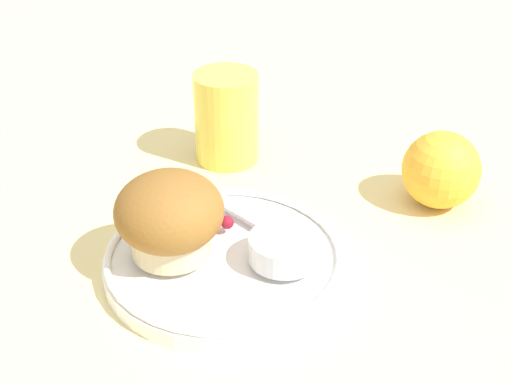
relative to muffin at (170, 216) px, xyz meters
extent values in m
plane|color=beige|center=(0.04, 0.04, -0.06)|extent=(3.00, 3.00, 0.00)
cylinder|color=white|center=(0.04, 0.02, -0.05)|extent=(0.21, 0.21, 0.01)
torus|color=white|center=(0.04, 0.02, -0.04)|extent=(0.20, 0.20, 0.01)
cylinder|color=beige|center=(0.00, 0.00, -0.02)|extent=(0.07, 0.07, 0.03)
ellipsoid|color=brown|center=(0.00, 0.00, 0.01)|extent=(0.09, 0.09, 0.06)
cylinder|color=silver|center=(0.09, 0.04, -0.02)|extent=(0.06, 0.06, 0.02)
cylinder|color=silver|center=(0.09, 0.04, -0.02)|extent=(0.05, 0.05, 0.00)
sphere|color=maroon|center=(0.01, 0.05, -0.03)|extent=(0.01, 0.01, 0.01)
sphere|color=maroon|center=(0.02, 0.05, -0.03)|extent=(0.01, 0.01, 0.01)
cube|color=silver|center=(0.03, 0.08, -0.03)|extent=(0.18, 0.06, 0.00)
sphere|color=#F4A82D|center=(0.16, 0.22, -0.02)|extent=(0.08, 0.08, 0.08)
cylinder|color=#EAD14C|center=(-0.07, 0.19, -0.01)|extent=(0.07, 0.07, 0.10)
camera|label=1|loc=(0.31, -0.38, 0.33)|focal=50.00mm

